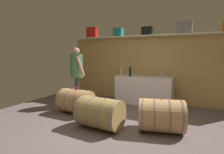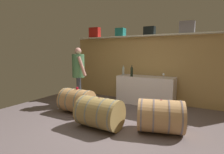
{
  "view_description": "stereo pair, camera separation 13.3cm",
  "coord_description": "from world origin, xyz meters",
  "px_view_note": "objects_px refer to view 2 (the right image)",
  "views": [
    {
      "loc": [
        1.56,
        -3.01,
        1.57
      ],
      "look_at": [
        -0.25,
        0.51,
        1.02
      ],
      "focal_mm": 28.76,
      "sensor_mm": 36.0,
      "label": 1
    },
    {
      "loc": [
        1.68,
        -2.95,
        1.57
      ],
      "look_at": [
        -0.25,
        0.51,
        1.02
      ],
      "focal_mm": 28.76,
      "sensor_mm": 36.0,
      "label": 2
    }
  ],
  "objects_px": {
    "work_cabinet": "(146,90)",
    "wine_bottle_dark": "(132,71)",
    "toolcase_grey": "(187,27)",
    "wine_bottle_clear": "(123,71)",
    "toolcase_red": "(95,33)",
    "tasting_cup": "(77,88)",
    "toolcase_black": "(149,31)",
    "wine_glass": "(164,75)",
    "wine_barrel_far": "(100,113)",
    "wine_barrel_flank": "(161,116)",
    "toolcase_teal": "(121,32)",
    "winemaker_pouring": "(79,70)",
    "wine_barrel_near": "(77,101)"
  },
  "relations": [
    {
      "from": "wine_glass",
      "to": "wine_barrel_flank",
      "type": "relative_size",
      "value": 0.14
    },
    {
      "from": "toolcase_black",
      "to": "tasting_cup",
      "type": "xyz_separation_m",
      "value": [
        -1.28,
        -1.87,
        -1.56
      ]
    },
    {
      "from": "work_cabinet",
      "to": "wine_bottle_dark",
      "type": "relative_size",
      "value": 5.1
    },
    {
      "from": "toolcase_red",
      "to": "wine_glass",
      "type": "bearing_deg",
      "value": -9.28
    },
    {
      "from": "toolcase_teal",
      "to": "wine_barrel_near",
      "type": "xyz_separation_m",
      "value": [
        -0.33,
        -1.87,
        -1.9
      ]
    },
    {
      "from": "wine_bottle_dark",
      "to": "toolcase_red",
      "type": "bearing_deg",
      "value": 164.74
    },
    {
      "from": "work_cabinet",
      "to": "winemaker_pouring",
      "type": "bearing_deg",
      "value": -149.63
    },
    {
      "from": "tasting_cup",
      "to": "wine_barrel_flank",
      "type": "bearing_deg",
      "value": -3.17
    },
    {
      "from": "toolcase_black",
      "to": "wine_bottle_dark",
      "type": "distance_m",
      "value": 1.34
    },
    {
      "from": "wine_barrel_flank",
      "to": "tasting_cup",
      "type": "bearing_deg",
      "value": 160.59
    },
    {
      "from": "toolcase_teal",
      "to": "wine_barrel_far",
      "type": "distance_m",
      "value": 3.13
    },
    {
      "from": "wine_glass",
      "to": "wine_barrel_flank",
      "type": "distance_m",
      "value": 1.81
    },
    {
      "from": "wine_bottle_clear",
      "to": "winemaker_pouring",
      "type": "height_order",
      "value": "winemaker_pouring"
    },
    {
      "from": "toolcase_red",
      "to": "tasting_cup",
      "type": "bearing_deg",
      "value": -71.14
    },
    {
      "from": "toolcase_black",
      "to": "wine_barrel_flank",
      "type": "bearing_deg",
      "value": -64.3
    },
    {
      "from": "wine_bottle_dark",
      "to": "wine_bottle_clear",
      "type": "height_order",
      "value": "wine_bottle_dark"
    },
    {
      "from": "wine_bottle_clear",
      "to": "wine_bottle_dark",
      "type": "bearing_deg",
      "value": -29.11
    },
    {
      "from": "toolcase_grey",
      "to": "wine_barrel_flank",
      "type": "bearing_deg",
      "value": -96.14
    },
    {
      "from": "wine_bottle_dark",
      "to": "wine_barrel_near",
      "type": "distance_m",
      "value": 1.84
    },
    {
      "from": "wine_barrel_near",
      "to": "wine_bottle_dark",
      "type": "bearing_deg",
      "value": 56.06
    },
    {
      "from": "wine_barrel_flank",
      "to": "winemaker_pouring",
      "type": "xyz_separation_m",
      "value": [
        -2.64,
        0.75,
        0.72
      ]
    },
    {
      "from": "winemaker_pouring",
      "to": "toolcase_red",
      "type": "bearing_deg",
      "value": 152.95
    },
    {
      "from": "wine_bottle_clear",
      "to": "wine_glass",
      "type": "distance_m",
      "value": 1.3
    },
    {
      "from": "toolcase_red",
      "to": "toolcase_black",
      "type": "height_order",
      "value": "toolcase_red"
    },
    {
      "from": "wine_bottle_clear",
      "to": "winemaker_pouring",
      "type": "distance_m",
      "value": 1.42
    },
    {
      "from": "toolcase_red",
      "to": "wine_bottle_clear",
      "type": "distance_m",
      "value": 1.79
    },
    {
      "from": "toolcase_teal",
      "to": "winemaker_pouring",
      "type": "distance_m",
      "value": 1.87
    },
    {
      "from": "winemaker_pouring",
      "to": "wine_barrel_far",
      "type": "bearing_deg",
      "value": 13.54
    },
    {
      "from": "toolcase_grey",
      "to": "wine_bottle_clear",
      "type": "xyz_separation_m",
      "value": [
        -1.81,
        -0.23,
        -1.25
      ]
    },
    {
      "from": "toolcase_teal",
      "to": "wine_bottle_dark",
      "type": "xyz_separation_m",
      "value": [
        0.6,
        -0.44,
        -1.22
      ]
    },
    {
      "from": "toolcase_grey",
      "to": "wine_glass",
      "type": "height_order",
      "value": "toolcase_grey"
    },
    {
      "from": "toolcase_grey",
      "to": "toolcase_red",
      "type": "bearing_deg",
      "value": 178.34
    },
    {
      "from": "toolcase_grey",
      "to": "wine_barrel_far",
      "type": "distance_m",
      "value": 3.34
    },
    {
      "from": "work_cabinet",
      "to": "tasting_cup",
      "type": "bearing_deg",
      "value": -127.82
    },
    {
      "from": "toolcase_black",
      "to": "wine_glass",
      "type": "xyz_separation_m",
      "value": [
        0.55,
        -0.32,
        -1.26
      ]
    },
    {
      "from": "wine_bottle_clear",
      "to": "winemaker_pouring",
      "type": "bearing_deg",
      "value": -134.57
    },
    {
      "from": "toolcase_red",
      "to": "toolcase_black",
      "type": "bearing_deg",
      "value": -2.03
    },
    {
      "from": "wine_bottle_clear",
      "to": "tasting_cup",
      "type": "xyz_separation_m",
      "value": [
        -0.53,
        -1.64,
        -0.34
      ]
    },
    {
      "from": "toolcase_teal",
      "to": "tasting_cup",
      "type": "relative_size",
      "value": 4.65
    },
    {
      "from": "toolcase_grey",
      "to": "work_cabinet",
      "type": "relative_size",
      "value": 0.23
    },
    {
      "from": "toolcase_red",
      "to": "wine_glass",
      "type": "xyz_separation_m",
      "value": [
        2.54,
        -0.32,
        -1.31
      ]
    },
    {
      "from": "wine_bottle_clear",
      "to": "tasting_cup",
      "type": "distance_m",
      "value": 1.76
    },
    {
      "from": "toolcase_red",
      "to": "wine_barrel_far",
      "type": "relative_size",
      "value": 0.41
    },
    {
      "from": "toolcase_black",
      "to": "wine_barrel_near",
      "type": "xyz_separation_m",
      "value": [
        -1.3,
        -1.87,
        -1.9
      ]
    },
    {
      "from": "wine_bottle_dark",
      "to": "tasting_cup",
      "type": "bearing_deg",
      "value": -122.53
    },
    {
      "from": "toolcase_black",
      "to": "wine_barrel_near",
      "type": "relative_size",
      "value": 0.38
    },
    {
      "from": "toolcase_red",
      "to": "wine_barrel_flank",
      "type": "bearing_deg",
      "value": -36.55
    },
    {
      "from": "tasting_cup",
      "to": "toolcase_black",
      "type": "bearing_deg",
      "value": 55.59
    },
    {
      "from": "toolcase_black",
      "to": "wine_bottle_dark",
      "type": "bearing_deg",
      "value": -128.58
    },
    {
      "from": "work_cabinet",
      "to": "wine_bottle_clear",
      "type": "distance_m",
      "value": 0.94
    }
  ]
}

